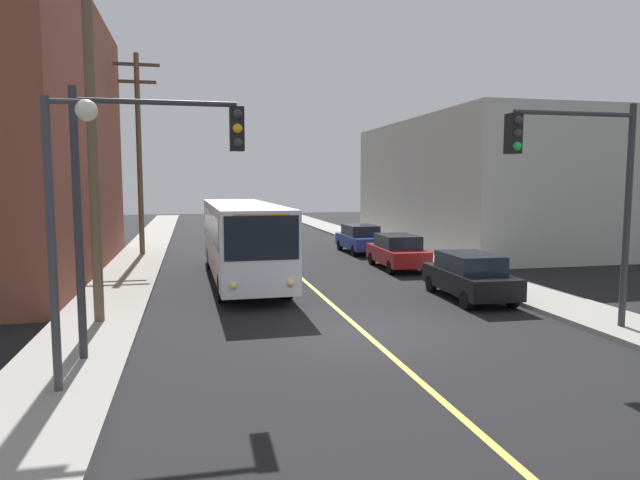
% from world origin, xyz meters
% --- Properties ---
extents(ground_plane, '(120.00, 120.00, 0.00)m').
position_xyz_m(ground_plane, '(0.00, 0.00, 0.00)').
color(ground_plane, black).
extents(sidewalk_left, '(2.50, 90.00, 0.15)m').
position_xyz_m(sidewalk_left, '(-7.25, 10.00, 0.07)').
color(sidewalk_left, gray).
rests_on(sidewalk_left, ground).
extents(sidewalk_right, '(2.50, 90.00, 0.15)m').
position_xyz_m(sidewalk_right, '(7.25, 10.00, 0.07)').
color(sidewalk_right, gray).
rests_on(sidewalk_right, ground).
extents(lane_stripe_center, '(0.16, 60.00, 0.01)m').
position_xyz_m(lane_stripe_center, '(0.00, 15.00, 0.01)').
color(lane_stripe_center, '#D8CC4C').
rests_on(lane_stripe_center, ground).
extents(building_right_warehouse, '(12.00, 19.14, 7.90)m').
position_xyz_m(building_right_warehouse, '(14.49, 18.90, 3.95)').
color(building_right_warehouse, '#B2B2A8').
rests_on(building_right_warehouse, ground).
extents(city_bus, '(2.77, 12.19, 3.20)m').
position_xyz_m(city_bus, '(-2.50, 9.07, 1.82)').
color(city_bus, silver).
rests_on(city_bus, ground).
extents(parked_car_black, '(1.96, 4.46, 1.62)m').
position_xyz_m(parked_car_black, '(4.89, 3.46, 0.84)').
color(parked_car_black, black).
rests_on(parked_car_black, ground).
extents(parked_car_red, '(1.95, 4.46, 1.62)m').
position_xyz_m(parked_car_red, '(4.90, 10.57, 0.84)').
color(parked_car_red, maroon).
rests_on(parked_car_red, ground).
extents(parked_car_blue, '(1.85, 4.41, 1.62)m').
position_xyz_m(parked_car_blue, '(4.96, 16.79, 0.84)').
color(parked_car_blue, navy).
rests_on(parked_car_blue, ground).
extents(utility_pole_near, '(2.40, 0.28, 10.76)m').
position_xyz_m(utility_pole_near, '(-7.14, 2.42, 6.04)').
color(utility_pole_near, brown).
rests_on(utility_pole_near, sidewalk_left).
extents(utility_pole_mid, '(2.40, 0.28, 10.76)m').
position_xyz_m(utility_pole_mid, '(-7.20, 17.85, 6.04)').
color(utility_pole_mid, brown).
rests_on(utility_pole_mid, sidewalk_left).
extents(traffic_signal_left_corner, '(3.75, 0.48, 6.00)m').
position_xyz_m(traffic_signal_left_corner, '(-5.41, -1.13, 4.30)').
color(traffic_signal_left_corner, '#2D2D33').
rests_on(traffic_signal_left_corner, sidewalk_left).
extents(traffic_signal_right_corner, '(3.75, 0.48, 6.00)m').
position_xyz_m(traffic_signal_right_corner, '(5.41, -1.39, 4.30)').
color(traffic_signal_right_corner, '#2D2D33').
rests_on(traffic_signal_right_corner, sidewalk_right).
extents(street_lamp_left, '(0.98, 0.40, 5.50)m').
position_xyz_m(street_lamp_left, '(-6.83, -3.14, 3.74)').
color(street_lamp_left, '#38383D').
rests_on(street_lamp_left, sidewalk_left).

